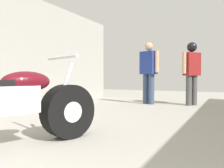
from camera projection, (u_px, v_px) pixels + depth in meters
The scene contains 5 objects.
ground_plane at pixel (162, 125), 3.63m from camera, with size 17.93×17.93×0.00m, color #A8A399.
garage_partition_left at pixel (11, 50), 5.10m from camera, with size 0.08×8.22×2.66m, color #A3A099.
motorcycle_maroon_cruiser at pixel (0, 110), 2.30m from camera, with size 0.99×2.06×0.99m.
mechanic_in_blue at pixel (149, 69), 6.41m from camera, with size 0.66×0.40×1.69m.
mechanic_with_helmet at pixel (192, 68), 6.09m from camera, with size 0.46×0.58×1.64m.
Camera 1 is at (0.94, 0.16, 0.74)m, focal length 37.56 mm.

